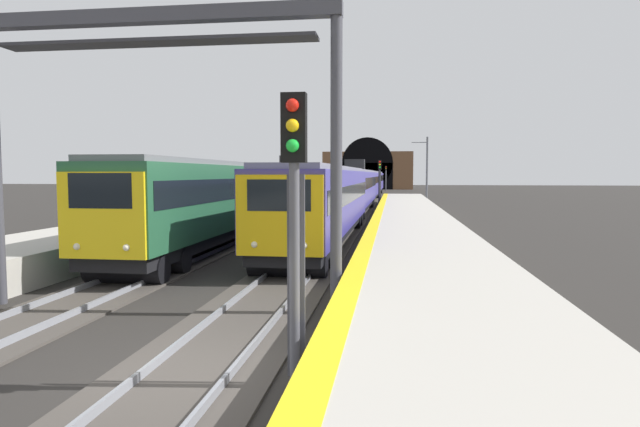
% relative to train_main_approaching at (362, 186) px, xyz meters
% --- Properties ---
extents(ground_plane, '(320.00, 320.00, 0.00)m').
position_rel_train_main_approaching_xyz_m(ground_plane, '(-49.01, -0.00, -2.16)').
color(ground_plane, '#282623').
extents(platform_right, '(112.00, 4.36, 1.06)m').
position_rel_train_main_approaching_xyz_m(platform_right, '(-49.01, -4.38, -1.63)').
color(platform_right, '#ADA89E').
rests_on(platform_right, ground_plane).
extents(platform_right_edge_strip, '(112.00, 0.50, 0.01)m').
position_rel_train_main_approaching_xyz_m(platform_right_edge_strip, '(-49.01, -2.45, -1.10)').
color(platform_right_edge_strip, yellow).
rests_on(platform_right_edge_strip, platform_right).
extents(track_main_line, '(160.00, 2.85, 0.21)m').
position_rel_train_main_approaching_xyz_m(track_main_line, '(-49.01, -0.00, -2.12)').
color(track_main_line, '#423D38').
rests_on(track_main_line, ground_plane).
extents(train_main_approaching, '(82.67, 2.98, 4.65)m').
position_rel_train_main_approaching_xyz_m(train_main_approaching, '(0.00, 0.00, 0.00)').
color(train_main_approaching, navy).
rests_on(train_main_approaching, ground_plane).
extents(train_adjacent_platform, '(57.09, 2.78, 4.86)m').
position_rel_train_main_approaching_xyz_m(train_adjacent_platform, '(-14.79, 4.83, 0.11)').
color(train_adjacent_platform, '#235638').
rests_on(train_adjacent_platform, ground_plane).
extents(railway_signal_near, '(0.39, 0.38, 4.62)m').
position_rel_train_main_approaching_xyz_m(railway_signal_near, '(-49.23, -1.83, 0.66)').
color(railway_signal_near, '#4C4C54').
rests_on(railway_signal_near, ground_plane).
extents(railway_signal_mid, '(0.39, 0.38, 4.91)m').
position_rel_train_main_approaching_xyz_m(railway_signal_mid, '(1.86, -1.83, 0.82)').
color(railway_signal_mid, '#38383D').
rests_on(railway_signal_mid, ground_plane).
extents(railway_signal_far, '(0.39, 0.38, 4.97)m').
position_rel_train_main_approaching_xyz_m(railway_signal_far, '(49.79, -1.83, 0.76)').
color(railway_signal_far, '#4C4C54').
rests_on(railway_signal_far, ground_plane).
extents(overhead_signal_gantry, '(0.70, 9.11, 7.38)m').
position_rel_train_main_approaching_xyz_m(overhead_signal_gantry, '(-44.68, 2.42, 3.43)').
color(overhead_signal_gantry, '#3F3F47').
rests_on(overhead_signal_gantry, ground_plane).
extents(tunnel_portal, '(2.86, 19.95, 11.41)m').
position_rel_train_main_approaching_xyz_m(tunnel_portal, '(63.03, 2.42, 2.03)').
color(tunnel_portal, brown).
rests_on(tunnel_portal, ground_plane).
extents(catenary_mast_near, '(0.22, 1.82, 7.44)m').
position_rel_train_main_approaching_xyz_m(catenary_mast_near, '(2.88, -6.93, 1.65)').
color(catenary_mast_near, '#595B60').
rests_on(catenary_mast_near, ground_plane).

